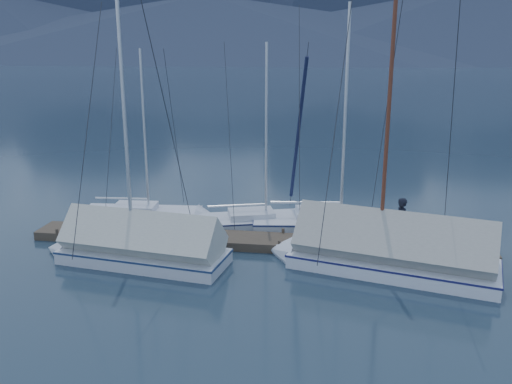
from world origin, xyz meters
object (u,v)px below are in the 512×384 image
sailboat_open_right (353,224)px  person (402,223)px  sailboat_open_mid (276,221)px  sailboat_covered_far (130,248)px  sailboat_covered_near (374,254)px  sailboat_open_left (159,216)px

sailboat_open_right → person: bearing=-59.4°
sailboat_open_mid → sailboat_covered_far: bearing=-134.4°
sailboat_covered_near → sailboat_open_right: bearing=98.6°
sailboat_covered_far → person: sailboat_covered_far is taller
sailboat_open_left → person: 10.85m
sailboat_covered_near → person: (1.04, 1.38, 0.76)m
sailboat_open_mid → sailboat_open_right: 3.34m
sailboat_open_left → sailboat_covered_far: (0.56, -4.93, 0.35)m
sailboat_covered_near → sailboat_open_left: bearing=155.6°
sailboat_covered_far → person: (9.85, 2.07, 0.80)m
sailboat_open_left → sailboat_covered_near: bearing=-24.4°
person → sailboat_covered_far: bearing=86.8°
sailboat_open_left → sailboat_covered_far: 4.98m
sailboat_covered_near → person: 1.89m
sailboat_open_left → sailboat_covered_near: (9.37, -4.24, 0.38)m
sailboat_open_right → sailboat_covered_far: bearing=-149.0°
sailboat_covered_far → sailboat_covered_near: bearing=4.5°
sailboat_open_left → sailboat_covered_near: 10.29m
sailboat_covered_near → person: size_ratio=5.59×
sailboat_open_left → sailboat_covered_far: sailboat_covered_far is taller
sailboat_open_mid → sailboat_covered_far: 6.90m
sailboat_covered_near → sailboat_covered_far: 8.84m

